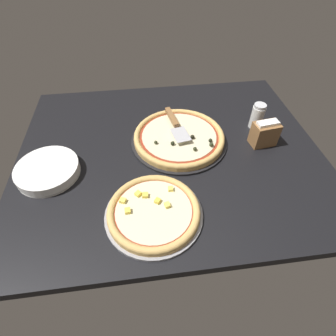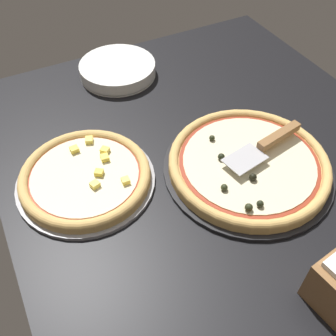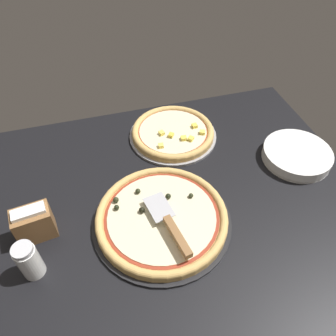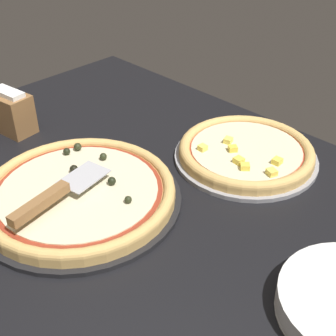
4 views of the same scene
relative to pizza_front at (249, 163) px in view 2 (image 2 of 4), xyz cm
name	(u,v)px [view 2 (image 2 of 4)]	position (x,y,z in cm)	size (l,w,h in cm)	color
ground_plane	(220,169)	(4.77, 4.99, -4.38)	(128.81, 106.50, 3.60)	black
pizza_pan_front	(248,169)	(0.02, -0.02, -2.08)	(42.35, 42.35, 1.00)	black
pizza_front	(249,163)	(0.00, 0.00, 0.00)	(39.81, 39.81, 4.19)	#DBAD60
pizza_pan_back	(86,181)	(14.64, 37.36, -2.08)	(33.67, 33.67, 1.00)	#939399
pizza_back	(85,176)	(14.65, 37.33, -0.26)	(31.65, 31.65, 3.24)	#DBAD60
serving_spatula	(272,140)	(1.40, -7.44, 3.42)	(8.57, 24.07, 2.00)	#B7B7BC
plate_stack	(118,69)	(53.87, 13.02, -0.48)	(24.21, 24.21, 4.20)	white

